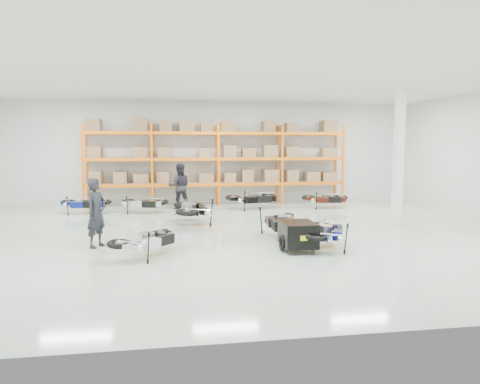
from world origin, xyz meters
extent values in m
plane|color=#B2C6B2|center=(0.00, 0.00, 0.00)|extent=(18.00, 18.00, 0.00)
plane|color=white|center=(0.00, 0.00, 4.50)|extent=(18.00, 18.00, 0.00)
plane|color=silver|center=(0.00, 7.00, 2.25)|extent=(18.00, 0.00, 18.00)
plane|color=silver|center=(0.00, -7.00, 2.25)|extent=(18.00, 0.00, 18.00)
cube|color=orange|center=(-5.60, 6.00, 1.75)|extent=(0.08, 0.08, 3.50)
cube|color=orange|center=(-5.60, 6.90, 1.75)|extent=(0.08, 0.08, 3.50)
cube|color=orange|center=(-2.80, 6.00, 1.75)|extent=(0.08, 0.08, 3.50)
cube|color=orange|center=(-2.80, 6.90, 1.75)|extent=(0.08, 0.08, 3.50)
cube|color=orange|center=(0.00, 6.00, 1.75)|extent=(0.08, 0.08, 3.50)
cube|color=orange|center=(0.00, 6.90, 1.75)|extent=(0.08, 0.08, 3.50)
cube|color=orange|center=(2.80, 6.00, 1.75)|extent=(0.08, 0.08, 3.50)
cube|color=orange|center=(2.80, 6.90, 1.75)|extent=(0.08, 0.08, 3.50)
cube|color=orange|center=(5.60, 6.00, 1.75)|extent=(0.08, 0.08, 3.50)
cube|color=orange|center=(5.60, 6.90, 1.75)|extent=(0.08, 0.08, 3.50)
cube|color=orange|center=(-4.20, 6.00, 0.90)|extent=(2.70, 0.08, 0.12)
cube|color=orange|center=(-4.20, 6.90, 0.90)|extent=(2.70, 0.08, 0.12)
cube|color=#96704D|center=(-4.20, 6.45, 0.97)|extent=(2.68, 0.88, 0.02)
cube|color=#96704D|center=(-4.20, 6.45, 1.20)|extent=(2.40, 0.70, 0.44)
cube|color=orange|center=(-1.40, 6.00, 0.90)|extent=(2.70, 0.08, 0.12)
cube|color=orange|center=(-1.40, 6.90, 0.90)|extent=(2.70, 0.08, 0.12)
cube|color=#96704D|center=(-1.40, 6.45, 0.97)|extent=(2.68, 0.88, 0.02)
cube|color=#96704D|center=(-1.40, 6.45, 1.20)|extent=(2.40, 0.70, 0.44)
cube|color=orange|center=(1.40, 6.00, 0.90)|extent=(2.70, 0.08, 0.12)
cube|color=orange|center=(1.40, 6.90, 0.90)|extent=(2.70, 0.08, 0.12)
cube|color=#96704D|center=(1.40, 6.45, 0.97)|extent=(2.68, 0.88, 0.02)
cube|color=#96704D|center=(1.40, 6.45, 1.20)|extent=(2.40, 0.70, 0.44)
cube|color=orange|center=(4.20, 6.00, 0.90)|extent=(2.70, 0.08, 0.12)
cube|color=orange|center=(4.20, 6.90, 0.90)|extent=(2.70, 0.08, 0.12)
cube|color=#96704D|center=(4.20, 6.45, 0.97)|extent=(2.68, 0.88, 0.02)
cube|color=#96704D|center=(4.20, 6.45, 1.20)|extent=(2.40, 0.70, 0.44)
cube|color=orange|center=(-4.20, 6.00, 2.00)|extent=(2.70, 0.08, 0.12)
cube|color=orange|center=(-4.20, 6.90, 2.00)|extent=(2.70, 0.08, 0.12)
cube|color=#96704D|center=(-4.20, 6.45, 2.07)|extent=(2.68, 0.88, 0.02)
cube|color=#96704D|center=(-4.20, 6.45, 2.30)|extent=(2.40, 0.70, 0.44)
cube|color=orange|center=(-1.40, 6.00, 2.00)|extent=(2.70, 0.08, 0.12)
cube|color=orange|center=(-1.40, 6.90, 2.00)|extent=(2.70, 0.08, 0.12)
cube|color=#96704D|center=(-1.40, 6.45, 2.07)|extent=(2.68, 0.88, 0.02)
cube|color=#96704D|center=(-1.40, 6.45, 2.30)|extent=(2.40, 0.70, 0.44)
cube|color=orange|center=(1.40, 6.00, 2.00)|extent=(2.70, 0.08, 0.12)
cube|color=orange|center=(1.40, 6.90, 2.00)|extent=(2.70, 0.08, 0.12)
cube|color=#96704D|center=(1.40, 6.45, 2.07)|extent=(2.68, 0.88, 0.02)
cube|color=#96704D|center=(1.40, 6.45, 2.30)|extent=(2.40, 0.70, 0.44)
cube|color=orange|center=(4.20, 6.00, 2.00)|extent=(2.70, 0.08, 0.12)
cube|color=orange|center=(4.20, 6.90, 2.00)|extent=(2.70, 0.08, 0.12)
cube|color=#96704D|center=(4.20, 6.45, 2.07)|extent=(2.68, 0.88, 0.02)
cube|color=#96704D|center=(4.20, 6.45, 2.30)|extent=(2.40, 0.70, 0.44)
cube|color=orange|center=(-4.20, 6.00, 3.10)|extent=(2.70, 0.08, 0.12)
cube|color=orange|center=(-4.20, 6.90, 3.10)|extent=(2.70, 0.08, 0.12)
cube|color=#96704D|center=(-4.20, 6.45, 3.17)|extent=(2.68, 0.88, 0.02)
cube|color=#96704D|center=(-4.20, 6.45, 3.40)|extent=(2.40, 0.70, 0.44)
cube|color=orange|center=(-1.40, 6.00, 3.10)|extent=(2.70, 0.08, 0.12)
cube|color=orange|center=(-1.40, 6.90, 3.10)|extent=(2.70, 0.08, 0.12)
cube|color=#96704D|center=(-1.40, 6.45, 3.17)|extent=(2.68, 0.88, 0.02)
cube|color=#96704D|center=(-1.40, 6.45, 3.40)|extent=(2.40, 0.70, 0.44)
cube|color=orange|center=(1.40, 6.00, 3.10)|extent=(2.70, 0.08, 0.12)
cube|color=orange|center=(1.40, 6.90, 3.10)|extent=(2.70, 0.08, 0.12)
cube|color=#96704D|center=(1.40, 6.45, 3.17)|extent=(2.68, 0.88, 0.02)
cube|color=#96704D|center=(1.40, 6.45, 3.40)|extent=(2.40, 0.70, 0.44)
cube|color=orange|center=(4.20, 6.00, 3.10)|extent=(2.70, 0.08, 0.12)
cube|color=orange|center=(4.20, 6.90, 3.10)|extent=(2.70, 0.08, 0.12)
cube|color=#96704D|center=(4.20, 6.45, 3.17)|extent=(2.68, 0.88, 0.02)
cube|color=#96704D|center=(4.20, 6.45, 3.40)|extent=(2.40, 0.70, 0.44)
cube|color=white|center=(5.20, 0.50, 2.25)|extent=(0.25, 0.25, 4.50)
cube|color=black|center=(1.08, -2.35, 0.42)|extent=(0.80, 1.00, 0.57)
cube|color=yellow|center=(1.08, -2.86, 0.42)|extent=(0.17, 0.02, 0.11)
torus|color=black|center=(0.69, -2.35, 0.21)|extent=(0.08, 0.40, 0.40)
torus|color=black|center=(1.48, -2.35, 0.21)|extent=(0.08, 0.40, 0.40)
cylinder|color=black|center=(1.08, -1.67, 0.47)|extent=(0.05, 0.94, 0.04)
imported|color=black|center=(-3.81, -1.22, 0.87)|extent=(0.67, 0.76, 1.75)
imported|color=black|center=(-1.68, 5.25, 0.92)|extent=(0.93, 0.74, 1.85)
camera|label=1|loc=(-1.83, -12.22, 2.51)|focal=32.00mm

